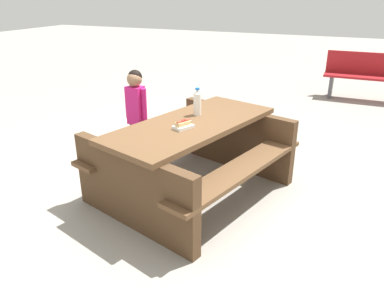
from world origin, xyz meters
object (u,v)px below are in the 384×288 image
object	(u,v)px
park_bench_near	(367,75)
child_in_coat	(136,105)
picnic_table	(192,152)
hotdog_tray	(183,125)
soda_bottle	(197,102)

from	to	relation	value
park_bench_near	child_in_coat	bearing A→B (deg)	-30.19
picnic_table	child_in_coat	bearing A→B (deg)	-114.08
hotdog_tray	child_in_coat	xyz separation A→B (m)	(-0.58, -0.86, -0.07)
picnic_table	hotdog_tray	world-z (taller)	hotdog_tray
picnic_table	park_bench_near	bearing A→B (deg)	161.12
picnic_table	soda_bottle	distance (m)	0.49
child_in_coat	soda_bottle	bearing A→B (deg)	78.91
picnic_table	child_in_coat	size ratio (longest dim) A/B	1.91
hotdog_tray	soda_bottle	bearing A→B (deg)	-174.72
hotdog_tray	child_in_coat	bearing A→B (deg)	-124.02
hotdog_tray	child_in_coat	world-z (taller)	child_in_coat
soda_bottle	child_in_coat	size ratio (longest dim) A/B	0.25
picnic_table	park_bench_near	size ratio (longest dim) A/B	1.41
hotdog_tray	park_bench_near	distance (m)	4.96
hotdog_tray	child_in_coat	size ratio (longest dim) A/B	0.19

